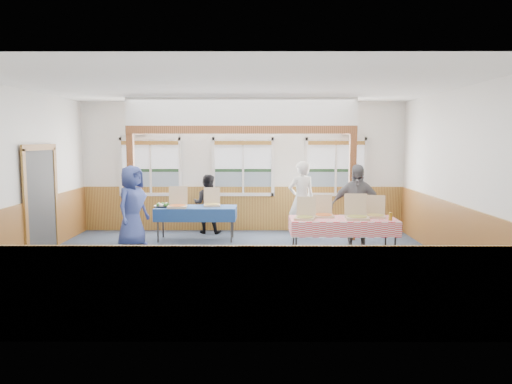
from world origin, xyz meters
TOP-DOWN VIEW (x-y plane):
  - floor at (0.00, 0.00)m, footprint 8.00×8.00m
  - ceiling at (0.00, 0.00)m, footprint 8.00×8.00m
  - wall_back at (0.00, 3.50)m, footprint 8.00×0.00m
  - wall_front at (0.00, -3.50)m, footprint 8.00×0.00m
  - wall_left at (-4.00, 0.00)m, footprint 0.00×8.00m
  - wall_right at (4.00, 0.00)m, footprint 0.00×8.00m
  - wainscot_back at (0.00, 3.48)m, footprint 7.98×0.05m
  - wainscot_front at (0.00, -3.48)m, footprint 7.98×0.05m
  - wainscot_left at (-3.98, 0.00)m, footprint 0.05×6.98m
  - wainscot_right at (3.98, 0.00)m, footprint 0.05×6.98m
  - cased_opening at (-3.96, 0.90)m, footprint 0.06×1.30m
  - window_left at (-2.30, 3.46)m, footprint 1.56×0.10m
  - window_mid at (0.00, 3.46)m, footprint 1.56×0.10m
  - window_right at (2.30, 3.46)m, footprint 1.56×0.10m
  - post_left at (-2.50, 2.30)m, footprint 0.15×0.15m
  - post_right at (2.50, 2.30)m, footprint 0.15×0.15m
  - cross_beam at (0.00, 2.30)m, footprint 5.15×0.18m
  - table_left at (-1.03, 2.25)m, footprint 1.91×1.10m
  - table_right at (2.01, 0.61)m, footprint 2.22×1.67m
  - pizza_box_a at (-1.44, 2.15)m, footprint 0.45×0.53m
  - pizza_box_b at (-0.69, 2.42)m, footprint 0.41×0.49m
  - pizza_box_c at (1.27, 0.51)m, footprint 0.46×0.52m
  - pizza_box_d at (1.66, 0.80)m, footprint 0.38×0.47m
  - pizza_box_e at (2.26, 0.53)m, footprint 0.45×0.54m
  - pizza_box_f at (2.67, 0.75)m, footprint 0.47×0.53m
  - veggie_tray at (-1.78, 2.25)m, footprint 0.40×0.40m
  - drink_glass at (2.86, 0.36)m, footprint 0.07×0.07m
  - woman_white at (1.37, 2.53)m, footprint 0.76×0.62m
  - woman_black at (-0.86, 3.10)m, footprint 0.76×0.63m
  - man_blue at (-2.29, 1.51)m, footprint 0.83×0.99m
  - person_grey at (2.38, 1.22)m, footprint 1.12×0.69m

SIDE VIEW (x-z plane):
  - floor at x=0.00m, z-range 0.00..0.00m
  - wainscot_back at x=0.00m, z-range 0.00..1.10m
  - wainscot_front at x=0.00m, z-range 0.00..1.10m
  - wainscot_left at x=-3.98m, z-range 0.00..1.10m
  - wainscot_right at x=3.98m, z-range 0.00..1.10m
  - table_left at x=-1.03m, z-range 0.32..1.08m
  - table_right at x=2.01m, z-range 0.33..1.08m
  - woman_black at x=-0.86m, z-range 0.00..1.43m
  - veggie_tray at x=-1.78m, z-range 0.74..0.83m
  - pizza_box_b at x=-0.69m, z-range 0.62..1.02m
  - pizza_box_c at x=1.27m, z-range 0.62..1.02m
  - pizza_box_f at x=2.67m, z-range 0.62..1.03m
  - pizza_box_d at x=1.66m, z-range 0.62..1.03m
  - pizza_box_a at x=-1.44m, z-range 0.60..1.05m
  - pizza_box_e at x=2.26m, z-range 0.59..1.06m
  - drink_glass at x=2.86m, z-range 0.76..0.91m
  - man_blue at x=-2.29m, z-range 0.00..1.73m
  - person_grey at x=2.38m, z-range 0.00..1.77m
  - woman_white at x=1.37m, z-range 0.00..1.78m
  - cased_opening at x=-3.96m, z-range 0.00..2.10m
  - post_left at x=-2.50m, z-range 0.00..2.40m
  - post_right at x=2.50m, z-range 0.00..2.40m
  - wall_back at x=0.00m, z-range -2.40..5.60m
  - wall_front at x=0.00m, z-range -2.40..5.60m
  - wall_left at x=-4.00m, z-range -2.40..5.60m
  - wall_right at x=4.00m, z-range -2.40..5.60m
  - window_left at x=-2.30m, z-range 0.95..2.41m
  - window_mid at x=0.00m, z-range 0.95..2.41m
  - window_right at x=2.30m, z-range 0.95..2.41m
  - cross_beam at x=0.00m, z-range 2.40..2.58m
  - ceiling at x=0.00m, z-range 3.20..3.20m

